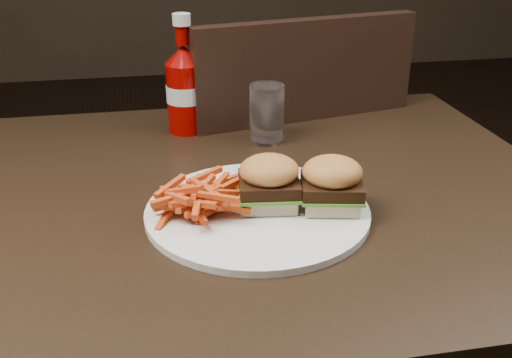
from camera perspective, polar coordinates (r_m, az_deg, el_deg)
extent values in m
cube|color=black|center=(0.91, -7.55, -2.37)|extent=(1.20, 0.80, 0.04)
cube|color=black|center=(1.52, 0.57, -3.16)|extent=(0.57, 0.57, 0.05)
cylinder|color=white|center=(0.83, 0.13, -3.11)|extent=(0.31, 0.31, 0.01)
cube|color=beige|center=(0.83, 1.23, -1.88)|extent=(0.08, 0.08, 0.02)
cube|color=beige|center=(0.83, 7.13, -2.02)|extent=(0.09, 0.08, 0.02)
cylinder|color=#8B0402|center=(1.12, -6.72, 7.47)|extent=(0.09, 0.09, 0.14)
cylinder|color=white|center=(1.07, 1.04, 6.39)|extent=(0.08, 0.08, 0.10)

